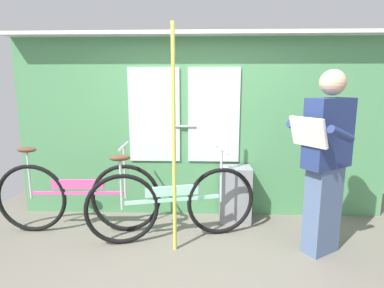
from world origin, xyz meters
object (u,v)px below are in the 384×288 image
object	(u,v)px
handrail_pole	(174,143)
bicycle_leaning_behind	(172,203)
bicycle_near_door	(78,196)
trash_bin_by_wall	(235,194)
passenger_reading_newspaper	(326,160)

from	to	relation	value
handrail_pole	bicycle_leaning_behind	bearing A→B (deg)	101.44
bicycle_near_door	trash_bin_by_wall	size ratio (longest dim) A/B	2.72
bicycle_near_door	handrail_pole	xyz separation A→B (m)	(1.08, -0.35, 0.66)
bicycle_leaning_behind	handrail_pole	distance (m)	0.71
bicycle_leaning_behind	passenger_reading_newspaper	xyz separation A→B (m)	(1.43, -0.21, 0.52)
trash_bin_by_wall	handrail_pole	size ratio (longest dim) A/B	0.31
bicycle_near_door	bicycle_leaning_behind	world-z (taller)	bicycle_near_door
bicycle_near_door	handrail_pole	bearing A→B (deg)	-20.48
bicycle_near_door	passenger_reading_newspaper	distance (m)	2.54
trash_bin_by_wall	handrail_pole	bearing A→B (deg)	-132.98
bicycle_near_door	passenger_reading_newspaper	xyz separation A→B (m)	(2.46, -0.34, 0.51)
passenger_reading_newspaper	handrail_pole	distance (m)	1.40
passenger_reading_newspaper	trash_bin_by_wall	xyz separation A→B (m)	(-0.74, 0.68, -0.58)
passenger_reading_newspaper	trash_bin_by_wall	distance (m)	1.16
bicycle_leaning_behind	handrail_pole	xyz separation A→B (m)	(0.04, -0.22, 0.67)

